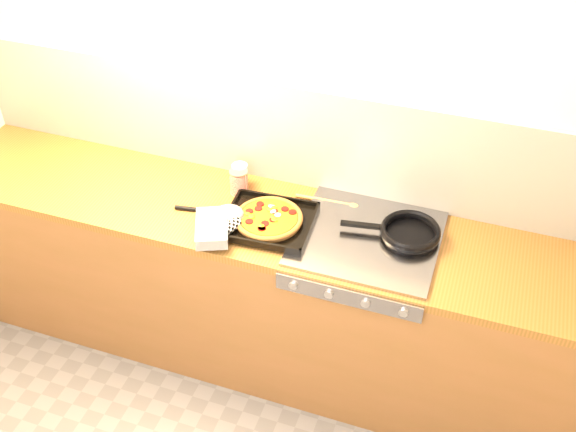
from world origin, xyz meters
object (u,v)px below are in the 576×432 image
at_px(pizza_on_tray, 253,221).
at_px(tomato_can, 239,182).
at_px(frying_pan, 409,232).
at_px(juice_glass, 240,176).

bearing_deg(pizza_on_tray, tomato_can, 125.44).
bearing_deg(frying_pan, tomato_can, 174.93).
relative_size(frying_pan, juice_glass, 3.64).
bearing_deg(frying_pan, pizza_on_tray, -167.09).
distance_m(pizza_on_tray, tomato_can, 0.27).
bearing_deg(juice_glass, frying_pan, -7.93).
xyz_separation_m(tomato_can, juice_glass, (-0.01, 0.04, 0.00)).
bearing_deg(juice_glass, pizza_on_tray, -57.35).
height_order(pizza_on_tray, frying_pan, pizza_on_tray).
distance_m(frying_pan, tomato_can, 0.81).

